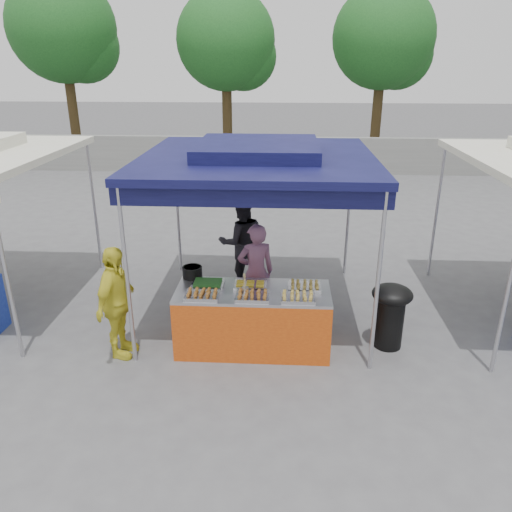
# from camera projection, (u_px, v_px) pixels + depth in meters

# --- Properties ---
(ground_plane) EXTENTS (80.00, 80.00, 0.00)m
(ground_plane) POSITION_uv_depth(u_px,v_px,m) (253.00, 343.00, 6.84)
(ground_plane) COLOR #545456
(back_wall) EXTENTS (40.00, 0.25, 1.20)m
(back_wall) POSITION_uv_depth(u_px,v_px,m) (274.00, 155.00, 16.82)
(back_wall) COLOR slate
(back_wall) RESTS_ON ground_plane
(main_canopy) EXTENTS (3.20, 3.20, 2.57)m
(main_canopy) POSITION_uv_depth(u_px,v_px,m) (258.00, 157.00, 6.86)
(main_canopy) COLOR #B0B0B7
(main_canopy) RESTS_ON ground_plane
(tree_0) EXTENTS (3.82, 3.81, 6.56)m
(tree_0) POSITION_uv_depth(u_px,v_px,m) (67.00, 33.00, 17.95)
(tree_0) COLOR #3D2E17
(tree_0) RESTS_ON ground_plane
(tree_1) EXTENTS (3.54, 3.48, 5.98)m
(tree_1) POSITION_uv_depth(u_px,v_px,m) (230.00, 45.00, 17.68)
(tree_1) COLOR #3D2E17
(tree_1) RESTS_ON ground_plane
(tree_2) EXTENTS (3.59, 3.55, 6.10)m
(tree_2) POSITION_uv_depth(u_px,v_px,m) (387.00, 42.00, 17.48)
(tree_2) COLOR #3D2E17
(tree_2) RESTS_ON ground_plane
(vendor_table) EXTENTS (2.00, 0.80, 0.85)m
(vendor_table) POSITION_uv_depth(u_px,v_px,m) (253.00, 319.00, 6.59)
(vendor_table) COLOR #B64310
(vendor_table) RESTS_ON ground_plane
(food_tray_fl) EXTENTS (0.42, 0.30, 0.07)m
(food_tray_fl) POSITION_uv_depth(u_px,v_px,m) (202.00, 295.00, 6.23)
(food_tray_fl) COLOR #BCBCC0
(food_tray_fl) RESTS_ON vendor_table
(food_tray_fm) EXTENTS (0.42, 0.30, 0.07)m
(food_tray_fm) POSITION_uv_depth(u_px,v_px,m) (252.00, 296.00, 6.20)
(food_tray_fm) COLOR #BCBCC0
(food_tray_fm) RESTS_ON vendor_table
(food_tray_fr) EXTENTS (0.42, 0.30, 0.07)m
(food_tray_fr) POSITION_uv_depth(u_px,v_px,m) (298.00, 297.00, 6.17)
(food_tray_fr) COLOR #BCBCC0
(food_tray_fr) RESTS_ON vendor_table
(food_tray_bl) EXTENTS (0.42, 0.30, 0.07)m
(food_tray_bl) POSITION_uv_depth(u_px,v_px,m) (208.00, 284.00, 6.53)
(food_tray_bl) COLOR #BCBCC0
(food_tray_bl) RESTS_ON vendor_table
(food_tray_bm) EXTENTS (0.42, 0.30, 0.07)m
(food_tray_bm) POSITION_uv_depth(u_px,v_px,m) (250.00, 285.00, 6.50)
(food_tray_bm) COLOR #BCBCC0
(food_tray_bm) RESTS_ON vendor_table
(food_tray_br) EXTENTS (0.42, 0.30, 0.07)m
(food_tray_br) POSITION_uv_depth(u_px,v_px,m) (304.00, 286.00, 6.46)
(food_tray_br) COLOR #BCBCC0
(food_tray_br) RESTS_ON vendor_table
(cooking_pot) EXTENTS (0.27, 0.27, 0.16)m
(cooking_pot) POSITION_uv_depth(u_px,v_px,m) (192.00, 272.00, 6.79)
(cooking_pot) COLOR black
(cooking_pot) RESTS_ON vendor_table
(skewer_cup) EXTENTS (0.09, 0.09, 0.11)m
(skewer_cup) POSITION_uv_depth(u_px,v_px,m) (245.00, 291.00, 6.28)
(skewer_cup) COLOR #B0B0B7
(skewer_cup) RESTS_ON vendor_table
(wok_burner) EXTENTS (0.53, 0.53, 0.90)m
(wok_burner) POSITION_uv_depth(u_px,v_px,m) (391.00, 311.00, 6.59)
(wok_burner) COLOR black
(wok_burner) RESTS_ON ground_plane
(crate_left) EXTENTS (0.53, 0.37, 0.32)m
(crate_left) POSITION_uv_depth(u_px,v_px,m) (226.00, 316.00, 7.23)
(crate_left) COLOR #122398
(crate_left) RESTS_ON ground_plane
(crate_right) EXTENTS (0.45, 0.31, 0.27)m
(crate_right) POSITION_uv_depth(u_px,v_px,m) (283.00, 312.00, 7.39)
(crate_right) COLOR #122398
(crate_right) RESTS_ON ground_plane
(crate_stacked) EXTENTS (0.44, 0.31, 0.26)m
(crate_stacked) POSITION_uv_depth(u_px,v_px,m) (283.00, 296.00, 7.29)
(crate_stacked) COLOR #122398
(crate_stacked) RESTS_ON crate_right
(vendor_woman) EXTENTS (0.62, 0.49, 1.48)m
(vendor_woman) POSITION_uv_depth(u_px,v_px,m) (256.00, 272.00, 7.24)
(vendor_woman) COLOR #815271
(vendor_woman) RESTS_ON ground_plane
(helper_man) EXTENTS (0.91, 0.80, 1.59)m
(helper_man) POSITION_uv_depth(u_px,v_px,m) (242.00, 242.00, 8.27)
(helper_man) COLOR black
(helper_man) RESTS_ON ground_plane
(customer_person) EXTENTS (0.50, 0.93, 1.50)m
(customer_person) POSITION_uv_depth(u_px,v_px,m) (117.00, 303.00, 6.31)
(customer_person) COLOR gold
(customer_person) RESTS_ON ground_plane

